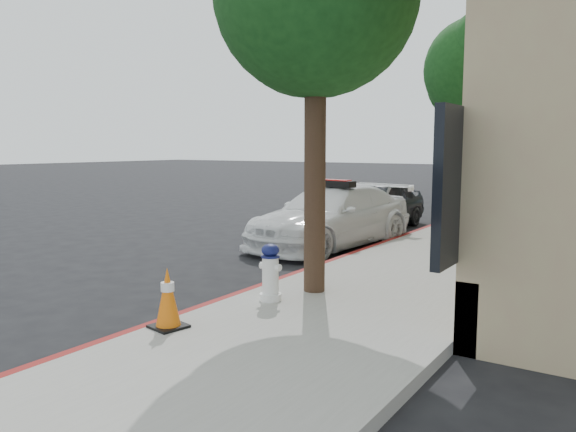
% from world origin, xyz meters
% --- Properties ---
extents(ground, '(120.00, 120.00, 0.00)m').
position_xyz_m(ground, '(0.00, 0.00, 0.00)').
color(ground, black).
rests_on(ground, ground).
extents(sidewalk, '(3.20, 50.00, 0.15)m').
position_xyz_m(sidewalk, '(3.60, 10.00, 0.07)').
color(sidewalk, gray).
rests_on(sidewalk, ground).
extents(curb_strip, '(0.12, 50.00, 0.15)m').
position_xyz_m(curb_strip, '(2.06, 10.00, 0.07)').
color(curb_strip, maroon).
rests_on(curb_strip, ground).
extents(tree_mid, '(2.77, 2.64, 5.43)m').
position_xyz_m(tree_mid, '(2.93, 5.99, 4.16)').
color(tree_mid, black).
rests_on(tree_mid, sidewalk).
extents(tree_far, '(3.10, 3.00, 5.81)m').
position_xyz_m(tree_far, '(2.93, 13.99, 4.39)').
color(tree_far, black).
rests_on(tree_far, sidewalk).
extents(police_car, '(2.44, 4.79, 1.48)m').
position_xyz_m(police_car, '(0.96, 2.03, 0.67)').
color(police_car, white).
rests_on(police_car, ground).
extents(parked_car_mid, '(1.59, 3.87, 1.31)m').
position_xyz_m(parked_car_mid, '(0.68, 5.00, 0.66)').
color(parked_car_mid, black).
rests_on(parked_car_mid, ground).
extents(parked_car_far, '(2.35, 5.15, 1.64)m').
position_xyz_m(parked_car_far, '(1.20, 17.51, 0.82)').
color(parked_car_far, black).
rests_on(parked_car_far, ground).
extents(fire_hydrant, '(0.31, 0.29, 0.77)m').
position_xyz_m(fire_hydrant, '(2.67, -2.76, 0.52)').
color(fire_hydrant, white).
rests_on(fire_hydrant, sidewalk).
extents(traffic_cone, '(0.43, 0.43, 0.70)m').
position_xyz_m(traffic_cone, '(2.35, -4.33, 0.50)').
color(traffic_cone, black).
rests_on(traffic_cone, sidewalk).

